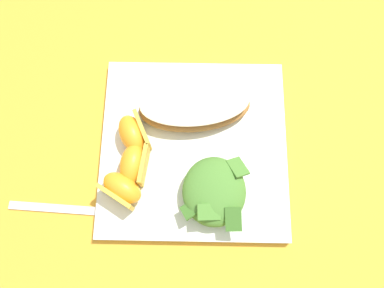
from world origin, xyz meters
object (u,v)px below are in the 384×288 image
green_salad_pile (212,191)px  metal_fork (81,210)px  orange_wedge_middle (132,164)px  white_plate (192,147)px  cheesy_pizza_bread (191,106)px  orange_wedge_front (131,134)px  orange_wedge_rear (120,189)px

green_salad_pile → metal_fork: bearing=-82.4°
green_salad_pile → orange_wedge_middle: size_ratio=1.66×
white_plate → cheesy_pizza_bread: cheesy_pizza_bread is taller
white_plate → cheesy_pizza_bread: size_ratio=1.58×
cheesy_pizza_bread → orange_wedge_middle: (0.09, -0.08, 0.00)m
cheesy_pizza_bread → green_salad_pile: bearing=13.9°
metal_fork → white_plate: bearing=121.1°
white_plate → orange_wedge_front: (-0.01, -0.09, 0.03)m
white_plate → metal_fork: 0.19m
green_salad_pile → metal_fork: green_salad_pile is taller
green_salad_pile → white_plate: bearing=-157.6°
orange_wedge_front → metal_fork: bearing=-33.7°
white_plate → orange_wedge_rear: (0.07, -0.10, 0.03)m
white_plate → orange_wedge_rear: size_ratio=4.00×
cheesy_pizza_bread → green_salad_pile: (0.13, 0.03, 0.00)m
cheesy_pizza_bread → orange_wedge_rear: orange_wedge_rear is taller
orange_wedge_rear → orange_wedge_front: bearing=172.0°
orange_wedge_rear → metal_fork: orange_wedge_rear is taller
cheesy_pizza_bread → orange_wedge_middle: bearing=-42.2°
orange_wedge_middle → metal_fork: orange_wedge_middle is taller
white_plate → green_salad_pile: size_ratio=2.62×
green_salad_pile → orange_wedge_middle: 0.12m
orange_wedge_front → metal_fork: (0.11, -0.07, -0.03)m
orange_wedge_rear → green_salad_pile: bearing=89.4°
metal_fork → green_salad_pile: bearing=97.6°
green_salad_pile → orange_wedge_rear: green_salad_pile is taller
orange_wedge_middle → metal_fork: bearing=-50.4°
orange_wedge_front → white_plate: bearing=82.6°
cheesy_pizza_bread → green_salad_pile: size_ratio=1.66×
orange_wedge_rear → metal_fork: bearing=-66.3°
orange_wedge_middle → orange_wedge_rear: bearing=-22.9°
white_plate → orange_wedge_front: size_ratio=4.03×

